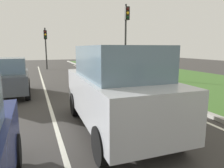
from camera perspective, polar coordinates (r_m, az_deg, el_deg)
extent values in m
plane|color=#383533|center=(10.26, -13.99, -2.71)|extent=(60.00, 60.00, 0.00)
cube|color=silver|center=(10.21, -17.90, -2.96)|extent=(0.12, 32.00, 0.01)
cube|color=silver|center=(11.26, 4.48, -1.30)|extent=(0.12, 32.00, 0.01)
cube|color=#3D6628|center=(14.05, 22.82, 0.34)|extent=(9.00, 48.00, 0.06)
cube|color=#9E9B93|center=(11.47, 6.74, -0.83)|extent=(0.24, 48.00, 0.12)
cube|color=#B7BABF|center=(5.53, 1.05, -3.46)|extent=(2.01, 4.55, 1.10)
cube|color=slate|center=(5.24, 1.67, 6.31)|extent=(1.77, 2.74, 0.80)
cylinder|color=black|center=(6.89, -10.39, -5.61)|extent=(0.24, 0.77, 0.76)
cylinder|color=black|center=(7.35, 3.21, -4.45)|extent=(0.24, 0.77, 0.76)
cylinder|color=black|center=(4.08, -3.04, -16.80)|extent=(0.24, 0.77, 0.76)
cylinder|color=black|center=(4.83, 17.79, -12.89)|extent=(0.24, 0.77, 0.76)
cylinder|color=black|center=(4.39, -25.77, -16.70)|extent=(0.23, 0.64, 0.64)
cube|color=#474C51|center=(10.67, -26.78, 0.80)|extent=(1.71, 3.73, 0.80)
cube|color=slate|center=(10.34, -27.20, 4.64)|extent=(1.52, 1.93, 0.68)
cylinder|color=black|center=(11.94, -22.58, 0.05)|extent=(0.23, 0.60, 0.60)
cylinder|color=black|center=(9.46, -22.59, -2.42)|extent=(0.23, 0.60, 0.60)
cylinder|color=#2D2D2D|center=(15.15, 3.79, 11.65)|extent=(0.14, 0.14, 5.27)
cube|color=black|center=(15.15, 4.22, 19.18)|extent=(0.32, 0.24, 0.90)
sphere|color=#3F0F0F|center=(15.08, 4.46, 20.29)|extent=(0.20, 0.20, 0.20)
sphere|color=#F2AD19|center=(15.03, 4.45, 19.24)|extent=(0.20, 0.20, 0.20)
sphere|color=black|center=(14.99, 4.43, 18.19)|extent=(0.20, 0.20, 0.20)
cylinder|color=#2D2D2D|center=(22.50, -18.05, 9.37)|extent=(0.14, 0.14, 4.24)
cube|color=black|center=(22.34, -18.22, 13.01)|extent=(0.32, 0.24, 0.90)
sphere|color=#3F0F0F|center=(22.23, -18.24, 13.75)|extent=(0.20, 0.20, 0.20)
sphere|color=#F2AD19|center=(22.21, -18.20, 13.03)|extent=(0.20, 0.20, 0.20)
sphere|color=black|center=(22.19, -18.16, 12.31)|extent=(0.20, 0.20, 0.20)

